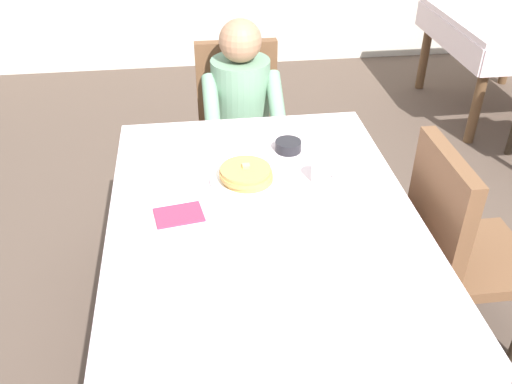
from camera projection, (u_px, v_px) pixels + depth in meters
The scene contains 14 objects.
ground_plane at pixel (262, 350), 2.42m from camera, with size 14.00×14.00×0.00m, color brown.
dining_table_main at pixel (263, 232), 2.05m from camera, with size 1.12×1.52×0.74m.
chair_diner at pixel (239, 118), 3.08m from camera, with size 0.44×0.45×0.93m.
diner_person at pixel (242, 108), 2.87m from camera, with size 0.40×0.43×1.12m.
chair_right_side at pixel (456, 241), 2.20m from camera, with size 0.45×0.44×0.93m.
plate_breakfast at pixel (246, 180), 2.16m from camera, with size 0.28×0.28×0.02m, color white.
breakfast_stack at pixel (246, 174), 2.14m from camera, with size 0.21×0.20×0.06m.
cup_coffee at pixel (322, 172), 2.15m from camera, with size 0.11×0.08×0.08m.
bowl_butter at pixel (288, 146), 2.36m from camera, with size 0.11×0.11×0.04m, color black.
fork_left_of_plate at pixel (197, 188), 2.13m from camera, with size 0.18×0.01×0.01m, color silver.
knife_right_of_plate at pixel (295, 181), 2.17m from camera, with size 0.20×0.01×0.01m, color silver.
spoon_near_edge at pixel (246, 237), 1.88m from camera, with size 0.15×0.01×0.01m, color silver.
napkin_folded at pixel (179, 215), 1.98m from camera, with size 0.17×0.12×0.01m, color #8C2D4C.
background_table_far at pixel (506, 31), 4.02m from camera, with size 0.92×1.12×0.74m.
Camera 1 is at (-0.23, -1.59, 1.93)m, focal length 39.17 mm.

